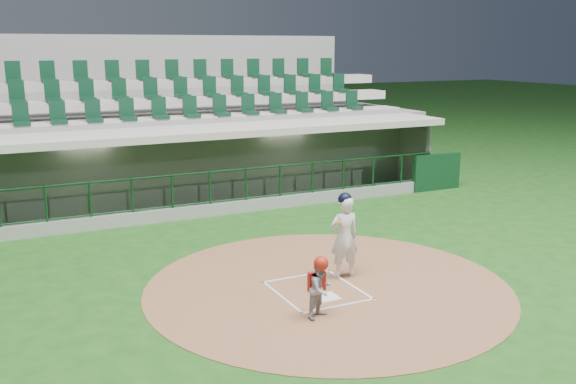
# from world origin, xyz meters

# --- Properties ---
(ground) EXTENTS (120.00, 120.00, 0.00)m
(ground) POSITION_xyz_m (0.00, 0.00, 0.00)
(ground) COLOR #174413
(ground) RESTS_ON ground
(dirt_circle) EXTENTS (7.20, 7.20, 0.01)m
(dirt_circle) POSITION_xyz_m (0.30, -0.20, 0.01)
(dirt_circle) COLOR brown
(dirt_circle) RESTS_ON ground
(home_plate) EXTENTS (0.43, 0.43, 0.02)m
(home_plate) POSITION_xyz_m (0.00, -0.70, 0.02)
(home_plate) COLOR silver
(home_plate) RESTS_ON dirt_circle
(batter_box_chalk) EXTENTS (1.55, 1.80, 0.01)m
(batter_box_chalk) POSITION_xyz_m (0.00, -0.30, 0.02)
(batter_box_chalk) COLOR silver
(batter_box_chalk) RESTS_ON ground
(dugout_structure) EXTENTS (16.40, 3.70, 3.00)m
(dugout_structure) POSITION_xyz_m (0.14, 7.82, 0.96)
(dugout_structure) COLOR gray
(dugout_structure) RESTS_ON ground
(seating_deck) EXTENTS (17.00, 6.72, 5.15)m
(seating_deck) POSITION_xyz_m (0.00, 10.91, 1.42)
(seating_deck) COLOR slate
(seating_deck) RESTS_ON ground
(batter) EXTENTS (0.86, 0.87, 1.77)m
(batter) POSITION_xyz_m (0.86, 0.14, 0.90)
(batter) COLOR silver
(batter) RESTS_ON dirt_circle
(catcher) EXTENTS (0.61, 0.55, 1.11)m
(catcher) POSITION_xyz_m (-0.53, -1.41, 0.57)
(catcher) COLOR #95959A
(catcher) RESTS_ON dirt_circle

